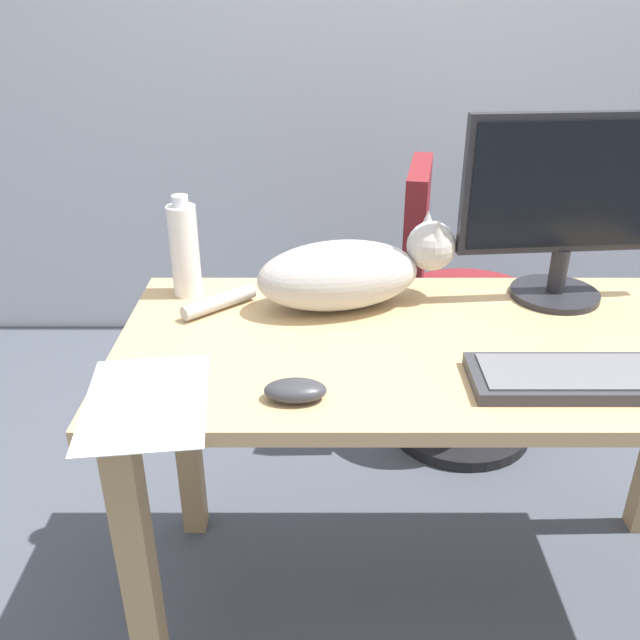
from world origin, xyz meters
name	(u,v)px	position (x,y,z in m)	size (l,w,h in m)	color
ground_plane	(430,599)	(0.00, 0.00, 0.00)	(8.00, 8.00, 0.00)	#474C56
back_wall	(397,8)	(0.00, 1.52, 1.30)	(6.00, 0.04, 2.60)	silver
desk	(451,389)	(0.00, 0.00, 0.62)	(1.38, 0.63, 0.74)	tan
office_chair	(453,327)	(0.15, 0.74, 0.39)	(0.49, 0.48, 0.91)	black
monitor	(571,202)	(0.26, 0.21, 0.97)	(0.48, 0.20, 0.41)	#232328
keyboard	(593,378)	(0.22, -0.17, 0.76)	(0.44, 0.15, 0.03)	#333338
cat	(349,272)	(-0.21, 0.16, 0.82)	(0.60, 0.26, 0.20)	#B2ADA8
computer_mouse	(296,390)	(-0.32, -0.22, 0.76)	(0.11, 0.06, 0.04)	#333338
paper_sheet	(146,401)	(-0.58, -0.23, 0.74)	(0.21, 0.30, 0.00)	white
water_bottle	(185,249)	(-0.58, 0.23, 0.85)	(0.07, 0.07, 0.23)	silver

